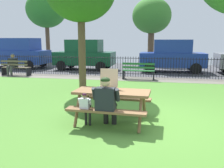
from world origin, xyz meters
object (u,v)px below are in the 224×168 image
Objects in this scene: parked_car_center at (172,56)px; pizza_box_open at (108,86)px; person_on_park_bench at (12,64)px; adult_at_table at (106,100)px; park_bench_left at (16,68)px; parked_car_left at (85,54)px; far_tree_midleft at (152,16)px; child_at_table at (86,106)px; park_bench_center at (138,71)px; picnic_table_foreground at (112,98)px; parked_car_far_left at (15,52)px; far_tree_left at (46,10)px.

pizza_box_open is at bearing -101.56° from parked_car_center.
adult_at_table is at bearing -44.49° from person_on_park_bench.
parked_car_left is (2.97, 3.29, 0.59)m from park_bench_left.
pizza_box_open is 0.31× the size of park_bench_left.
parked_car_left reaches higher than person_on_park_bench.
pizza_box_open reaches higher than adult_at_table.
person_on_park_bench is 0.22× the size of far_tree_midleft.
child_at_table is at bearing -178.41° from adult_at_table.
picnic_table_foreground is at bearing -90.62° from park_bench_center.
person_on_park_bench is 9.40m from parked_car_center.
far_tree_left is (-0.15, 5.31, 3.50)m from parked_car_far_left.
far_tree_left is at bearing 104.90° from park_bench_left.
far_tree_left reaches higher than park_bench_center.
parked_car_left is at bearing 111.64° from picnic_table_foreground.
far_tree_midleft is (0.81, 15.43, 3.36)m from child_at_table.
parked_car_far_left reaches higher than park_bench_center.
parked_car_center is (1.85, 10.11, 0.35)m from adult_at_table.
child_at_table is at bearing -102.96° from parked_car_center.
parked_car_center is 12.63m from far_tree_left.
picnic_table_foreground is 1.56× the size of person_on_park_bench.
far_tree_midleft reaches higher than adult_at_table.
parked_car_center is (10.74, 0.00, -0.09)m from parked_car_far_left.
parked_car_center reaches higher than adult_at_table.
parked_car_far_left reaches higher than pizza_box_open.
pizza_box_open is 0.63m from adult_at_table.
parked_car_left is at bearing 45.88° from person_on_park_bench.
child_at_table is 10.66m from parked_car_left.
pizza_box_open is 15.14m from far_tree_midleft.
child_at_table is 9.27m from park_bench_left.
parked_car_center reaches higher than person_on_park_bench.
parked_car_center is (1.75, 3.29, 0.59)m from park_bench_center.
person_on_park_bench reaches higher than park_bench_left.
far_tree_midleft reaches higher than pizza_box_open.
far_tree_midleft reaches higher than person_on_park_bench.
park_bench_left is at bearing -129.47° from far_tree_midleft.
parked_car_left is 7.30m from far_tree_midleft.
far_tree_left is at bearing 121.08° from pizza_box_open.
person_on_park_bench is at bearing -134.12° from parked_car_left.
far_tree_left reaches higher than child_at_table.
child_at_table is 15.81m from far_tree_midleft.
person_on_park_bench is at bearing 135.51° from adult_at_table.
park_bench_center is 0.26× the size of far_tree_left.
parked_car_center is at bearing -74.05° from far_tree_midleft.
parked_car_far_left is at bearing 159.88° from park_bench_center.
picnic_table_foreground is 0.30× the size of far_tree_left.
picnic_table_foreground is 6.32m from park_bench_center.
child_at_table is 0.13× the size of far_tree_left.
far_tree_midleft is at bearing 88.83° from picnic_table_foreground.
child_at_table is 0.18× the size of parked_car_far_left.
park_bench_left is at bearing -132.03° from parked_car_left.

